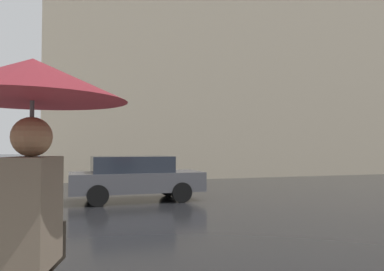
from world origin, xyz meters
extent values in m
cube|color=tan|center=(20.58, -15.22, 7.99)|extent=(16.15, 23.14, 15.97)
cube|color=#4C4C51|center=(5.50, -7.00, 0.61)|extent=(1.75, 4.10, 0.60)
cube|color=#232833|center=(5.50, -6.85, 1.16)|extent=(1.54, 2.46, 0.50)
cylinder|color=black|center=(6.33, -8.25, 0.31)|extent=(0.20, 0.62, 0.62)
cylinder|color=black|center=(4.67, -8.25, 0.31)|extent=(0.20, 0.62, 0.62)
cylinder|color=black|center=(6.33, -5.75, 0.31)|extent=(0.20, 0.62, 0.62)
cylinder|color=black|center=(4.67, -5.75, 0.31)|extent=(0.20, 0.62, 0.62)
cube|color=#6B5B4C|center=(-4.01, -4.77, 1.31)|extent=(0.45, 0.33, 0.60)
sphere|color=#936B4C|center=(-4.01, -4.77, 1.72)|extent=(0.22, 0.22, 0.22)
cube|color=black|center=(-3.74, -4.84, 1.06)|extent=(0.31, 0.22, 0.24)
cone|color=maroon|center=(-4.01, -4.77, 2.04)|extent=(1.04, 1.04, 0.23)
cylinder|color=#4C4C51|center=(-4.01, -4.77, 1.52)|extent=(0.02, 0.02, 0.81)
camera|label=1|loc=(-6.21, -4.97, 1.66)|focal=34.56mm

